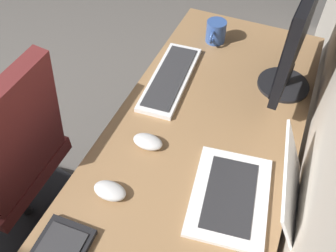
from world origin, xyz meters
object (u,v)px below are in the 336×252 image
laptop_leftmost (253,193)px  keyboard_main (170,78)px  office_chair (13,172)px  drawer_pedestal (198,201)px  coffee_mug (216,32)px  mouse_main (110,191)px  monitor_primary (301,30)px  mouse_spare (148,142)px

laptop_leftmost → keyboard_main: (-0.41, -0.43, -0.04)m
keyboard_main → office_chair: bearing=-45.2°
drawer_pedestal → coffee_mug: coffee_mug is taller
keyboard_main → mouse_main: 0.55m
keyboard_main → monitor_primary: bearing=108.6°
mouse_main → office_chair: size_ratio=0.11×
drawer_pedestal → mouse_spare: 0.44m
mouse_spare → coffee_mug: size_ratio=0.82×
mouse_main → mouse_spare: size_ratio=1.00×
keyboard_main → coffee_mug: 0.33m
keyboard_main → mouse_main: bearing=3.3°
mouse_spare → keyboard_main: bearing=-170.3°
drawer_pedestal → mouse_spare: size_ratio=6.68×
laptop_leftmost → office_chair: office_chair is taller
keyboard_main → coffee_mug: size_ratio=3.40×
mouse_main → coffee_mug: bearing=176.7°
mouse_main → office_chair: 0.60m
mouse_spare → office_chair: (0.16, -0.55, -0.29)m
drawer_pedestal → mouse_main: mouse_main is taller
office_chair → laptop_leftmost: bearing=95.1°
monitor_primary → coffee_mug: size_ratio=4.12×
keyboard_main → office_chair: (0.49, -0.50, -0.28)m
drawer_pedestal → laptop_leftmost: bearing=52.3°
laptop_leftmost → mouse_main: size_ratio=3.45×
drawer_pedestal → laptop_leftmost: size_ratio=1.94×
drawer_pedestal → coffee_mug: (-0.58, -0.16, 0.43)m
drawer_pedestal → keyboard_main: keyboard_main is taller
laptop_leftmost → office_chair: size_ratio=0.37×
mouse_main → coffee_mug: (-0.86, 0.05, 0.03)m
keyboard_main → mouse_spare: size_ratio=4.13×
drawer_pedestal → office_chair: 0.78m
drawer_pedestal → coffee_mug: 0.74m
monitor_primary → office_chair: size_ratio=0.54×
drawer_pedestal → mouse_main: size_ratio=6.68×
drawer_pedestal → mouse_spare: mouse_spare is taller
laptop_leftmost → office_chair: (0.08, -0.93, -0.32)m
monitor_primary → mouse_main: size_ratio=5.00×
monitor_primary → mouse_main: (0.69, -0.39, -0.24)m
drawer_pedestal → keyboard_main: size_ratio=1.62×
keyboard_main → drawer_pedestal: bearing=42.4°
mouse_main → office_chair: bearing=-96.2°
drawer_pedestal → coffee_mug: bearing=-164.9°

